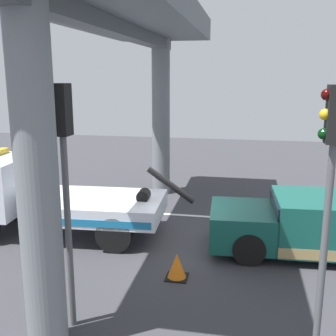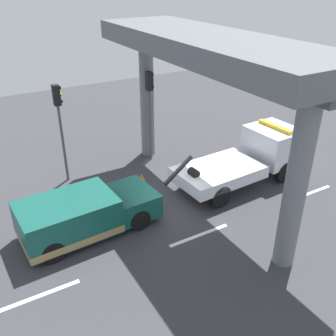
# 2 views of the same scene
# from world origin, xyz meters

# --- Properties ---
(ground_plane) EXTENTS (60.00, 40.00, 0.10)m
(ground_plane) POSITION_xyz_m (0.00, 0.00, -0.05)
(ground_plane) COLOR #38383D
(lane_stripe_mid) EXTENTS (2.60, 0.16, 0.01)m
(lane_stripe_mid) POSITION_xyz_m (0.00, -2.37, 0.00)
(lane_stripe_mid) COLOR silver
(lane_stripe_mid) RESTS_ON ground
(lane_stripe_east) EXTENTS (2.60, 0.16, 0.01)m
(lane_stripe_east) POSITION_xyz_m (6.00, -2.37, 0.00)
(lane_stripe_east) COLOR silver
(lane_stripe_east) RESTS_ON ground
(tow_truck_white) EXTENTS (7.30, 2.68, 2.46)m
(tow_truck_white) POSITION_xyz_m (4.51, 0.04, 1.20)
(tow_truck_white) COLOR silver
(tow_truck_white) RESTS_ON ground
(towed_van_green) EXTENTS (5.30, 2.44, 1.58)m
(towed_van_green) POSITION_xyz_m (-3.66, -0.00, 0.78)
(towed_van_green) COLOR #145147
(towed_van_green) RESTS_ON ground
(overpass_structure) EXTENTS (3.60, 11.99, 6.86)m
(overpass_structure) POSITION_xyz_m (1.68, 0.00, 5.95)
(overpass_structure) COLOR slate
(overpass_structure) RESTS_ON ground
(traffic_light_far) EXTENTS (0.39, 0.32, 4.61)m
(traffic_light_far) POSITION_xyz_m (-2.98, 4.34, 3.35)
(traffic_light_far) COLOR #515456
(traffic_light_far) RESTS_ON ground
(traffic_light_mid) EXTENTS (0.39, 0.32, 4.61)m
(traffic_light_mid) POSITION_xyz_m (1.52, 4.34, 3.35)
(traffic_light_mid) COLOR #515456
(traffic_light_mid) RESTS_ON ground
(traffic_cone_orange) EXTENTS (0.52, 0.52, 0.62)m
(traffic_cone_orange) POSITION_xyz_m (-0.17, 2.11, 0.29)
(traffic_cone_orange) COLOR orange
(traffic_cone_orange) RESTS_ON ground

